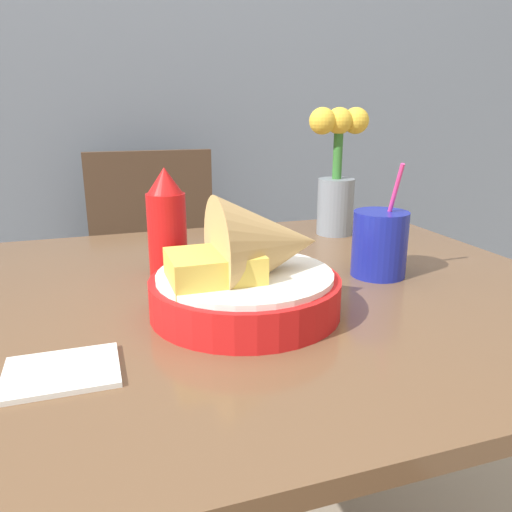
{
  "coord_description": "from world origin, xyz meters",
  "views": [
    {
      "loc": [
        -0.27,
        -0.72,
        1.0
      ],
      "look_at": [
        -0.04,
        -0.03,
        0.78
      ],
      "focal_mm": 35.0,
      "sensor_mm": 36.0,
      "label": 1
    }
  ],
  "objects_px": {
    "chair_far_window": "(158,266)",
    "flower_vase": "(337,173)",
    "drink_cup": "(379,246)",
    "food_basket": "(252,272)",
    "ketchup_bottle": "(167,225)"
  },
  "relations": [
    {
      "from": "flower_vase",
      "to": "food_basket",
      "type": "bearing_deg",
      "value": -130.45
    },
    {
      "from": "food_basket",
      "to": "drink_cup",
      "type": "relative_size",
      "value": 1.37
    },
    {
      "from": "chair_far_window",
      "to": "ketchup_bottle",
      "type": "height_order",
      "value": "ketchup_bottle"
    },
    {
      "from": "chair_far_window",
      "to": "flower_vase",
      "type": "xyz_separation_m",
      "value": [
        0.34,
        -0.53,
        0.34
      ]
    },
    {
      "from": "ketchup_bottle",
      "to": "drink_cup",
      "type": "bearing_deg",
      "value": -18.59
    },
    {
      "from": "chair_far_window",
      "to": "drink_cup",
      "type": "bearing_deg",
      "value": -71.53
    },
    {
      "from": "drink_cup",
      "to": "flower_vase",
      "type": "relative_size",
      "value": 0.69
    },
    {
      "from": "food_basket",
      "to": "flower_vase",
      "type": "height_order",
      "value": "flower_vase"
    },
    {
      "from": "food_basket",
      "to": "drink_cup",
      "type": "xyz_separation_m",
      "value": [
        0.25,
        0.08,
        -0.01
      ]
    },
    {
      "from": "flower_vase",
      "to": "drink_cup",
      "type": "bearing_deg",
      "value": -102.71
    },
    {
      "from": "food_basket",
      "to": "flower_vase",
      "type": "xyz_separation_m",
      "value": [
        0.32,
        0.38,
        0.08
      ]
    },
    {
      "from": "food_basket",
      "to": "flower_vase",
      "type": "distance_m",
      "value": 0.5
    },
    {
      "from": "chair_far_window",
      "to": "flower_vase",
      "type": "relative_size",
      "value": 3.12
    },
    {
      "from": "drink_cup",
      "to": "flower_vase",
      "type": "bearing_deg",
      "value": 77.29
    },
    {
      "from": "chair_far_window",
      "to": "drink_cup",
      "type": "height_order",
      "value": "drink_cup"
    }
  ]
}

